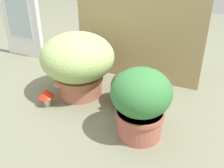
# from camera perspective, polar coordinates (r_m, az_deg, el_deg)

# --- Properties ---
(ground_plane) EXTENTS (6.00, 6.00, 0.00)m
(ground_plane) POSITION_cam_1_polar(r_m,az_deg,el_deg) (1.66, -5.20, -4.95)
(ground_plane) COLOR slate
(cardboard_backdrop) EXTENTS (0.96, 0.03, 0.72)m
(cardboard_backdrop) POSITION_cam_1_polar(r_m,az_deg,el_deg) (1.89, 5.63, 11.34)
(cardboard_backdrop) COLOR tan
(cardboard_backdrop) RESTS_ON ground
(window_panel_white) EXTENTS (0.40, 0.05, 0.79)m
(window_panel_white) POSITION_cam_1_polar(r_m,az_deg,el_deg) (2.45, -19.93, 14.77)
(window_panel_white) COLOR white
(window_panel_white) RESTS_ON ground
(grass_planter) EXTENTS (0.48, 0.48, 0.43)m
(grass_planter) POSITION_cam_1_polar(r_m,az_deg,el_deg) (1.70, -7.64, 4.96)
(grass_planter) COLOR #B36850
(grass_planter) RESTS_ON ground
(leafy_planter) EXTENTS (0.32, 0.32, 0.39)m
(leafy_planter) POSITION_cam_1_polar(r_m,az_deg,el_deg) (1.32, 6.42, -3.89)
(leafy_planter) COLOR #B05E4F
(leafy_planter) RESTS_ON ground
(cat) EXTENTS (0.30, 0.36, 0.32)m
(cat) POSITION_cam_1_polar(r_m,az_deg,el_deg) (1.60, 3.01, -1.30)
(cat) COLOR brown
(cat) RESTS_ON ground
(mushroom_ornament_pink) EXTENTS (0.10, 0.10, 0.16)m
(mushroom_ornament_pink) POSITION_cam_1_polar(r_m,az_deg,el_deg) (1.71, -11.16, 0.09)
(mushroom_ornament_pink) COLOR silver
(mushroom_ornament_pink) RESTS_ON ground
(mushroom_ornament_red) EXTENTS (0.11, 0.11, 0.12)m
(mushroom_ornament_red) POSITION_cam_1_polar(r_m,az_deg,el_deg) (1.68, -14.48, -2.16)
(mushroom_ornament_red) COLOR silver
(mushroom_ornament_red) RESTS_ON ground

